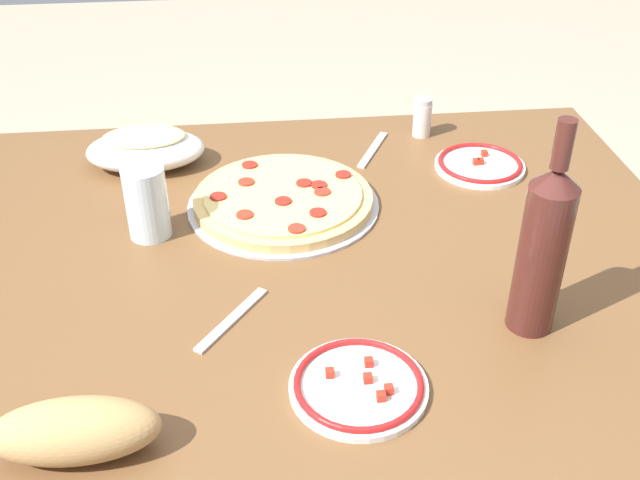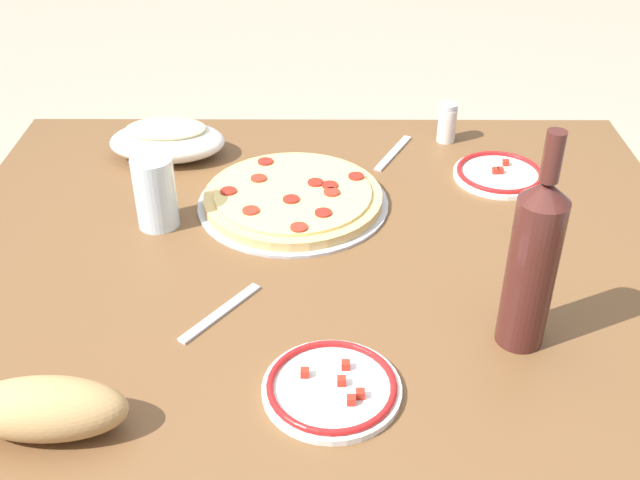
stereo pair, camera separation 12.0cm
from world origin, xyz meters
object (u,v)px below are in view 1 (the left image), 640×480
object	(u,v)px
baked_pasta_dish	(145,148)
bread_loaf	(75,431)
dining_table	(320,300)
spice_shaker	(422,117)
wine_bottle	(543,248)
water_glass	(147,202)
side_plate_far	(480,165)
pepperoni_pizza	(283,200)
side_plate_near	(359,385)

from	to	relation	value
baked_pasta_dish	bread_loaf	distance (m)	0.76
dining_table	spice_shaker	world-z (taller)	spice_shaker
wine_bottle	water_glass	size ratio (longest dim) A/B	2.53
wine_bottle	spice_shaker	world-z (taller)	wine_bottle
wine_bottle	side_plate_far	xyz separation A→B (m)	(0.06, 0.49, -0.13)
water_glass	side_plate_far	size ratio (longest dim) A/B	0.73
baked_pasta_dish	side_plate_far	world-z (taller)	baked_pasta_dish
wine_bottle	bread_loaf	world-z (taller)	wine_bottle
water_glass	baked_pasta_dish	bearing A→B (deg)	95.89
pepperoni_pizza	baked_pasta_dish	size ratio (longest dim) A/B	1.51
side_plate_near	wine_bottle	bearing A→B (deg)	21.81
water_glass	spice_shaker	world-z (taller)	water_glass
wine_bottle	spice_shaker	bearing A→B (deg)	91.92
baked_pasta_dish	side_plate_near	xyz separation A→B (m)	(0.34, -0.69, -0.03)
side_plate_near	side_plate_far	size ratio (longest dim) A/B	1.04
baked_pasta_dish	dining_table	bearing A→B (deg)	-48.22
pepperoni_pizza	baked_pasta_dish	bearing A→B (deg)	144.27
spice_shaker	baked_pasta_dish	bearing A→B (deg)	-172.44
dining_table	pepperoni_pizza	size ratio (longest dim) A/B	3.68
water_glass	bread_loaf	size ratio (longest dim) A/B	0.63
water_glass	wine_bottle	bearing A→B (deg)	-27.95
pepperoni_pizza	side_plate_far	world-z (taller)	pepperoni_pizza
dining_table	side_plate_near	world-z (taller)	side_plate_near
dining_table	pepperoni_pizza	world-z (taller)	pepperoni_pizza
pepperoni_pizza	side_plate_near	distance (m)	0.50
baked_pasta_dish	side_plate_far	xyz separation A→B (m)	(0.68, -0.09, -0.03)
bread_loaf	baked_pasta_dish	bearing A→B (deg)	88.25
baked_pasta_dish	wine_bottle	bearing A→B (deg)	-43.07
pepperoni_pizza	bread_loaf	bearing A→B (deg)	-117.37
dining_table	water_glass	size ratio (longest dim) A/B	9.97
pepperoni_pizza	side_plate_far	distance (m)	0.43
baked_pasta_dish	side_plate_far	bearing A→B (deg)	-7.21
baked_pasta_dish	pepperoni_pizza	bearing A→B (deg)	-35.73
dining_table	water_glass	distance (m)	0.35
baked_pasta_dish	bread_loaf	xyz separation A→B (m)	(-0.02, -0.76, -0.00)
side_plate_far	spice_shaker	bearing A→B (deg)	117.62
wine_bottle	water_glass	distance (m)	0.67
water_glass	side_plate_near	bearing A→B (deg)	-53.66
bread_loaf	side_plate_near	bearing A→B (deg)	11.09
dining_table	bread_loaf	size ratio (longest dim) A/B	6.32
pepperoni_pizza	side_plate_far	xyz separation A→B (m)	(0.41, 0.11, -0.01)
side_plate_near	bread_loaf	bearing A→B (deg)	-168.91
dining_table	side_plate_near	xyz separation A→B (m)	(0.02, -0.33, 0.11)
pepperoni_pizza	spice_shaker	xyz separation A→B (m)	(0.33, 0.27, 0.03)
baked_pasta_dish	side_plate_near	distance (m)	0.77
side_plate_far	spice_shaker	xyz separation A→B (m)	(-0.09, 0.16, 0.03)
wine_bottle	water_glass	bearing A→B (deg)	152.05
bread_loaf	spice_shaker	bearing A→B (deg)	53.58
dining_table	water_glass	xyz separation A→B (m)	(-0.29, 0.10, 0.17)
side_plate_near	spice_shaker	bearing A→B (deg)	71.55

